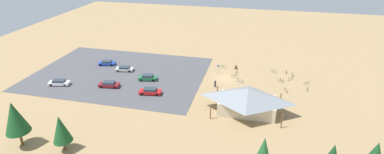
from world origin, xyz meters
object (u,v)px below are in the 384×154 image
Objects in this scene: bike_pavilion at (247,99)px; bicycle_black_back_row at (281,81)px; car_green_aisle_side at (148,77)px; car_maroon_second_row at (109,84)px; bicycle_orange_edge_south at (290,79)px; pine_mideast at (263,154)px; pine_east at (61,129)px; car_white_end_stall at (59,82)px; pine_center at (15,117)px; trash_bin at (236,67)px; bicycle_white_edge_north at (240,81)px; bicycle_black_yard_center at (235,76)px; bicycle_yellow_yard_left at (286,90)px; bicycle_purple_by_bin at (274,71)px; car_silver_back_corner at (125,69)px; car_blue_front_row at (107,63)px; bicycle_green_near_sign at (223,66)px; bicycle_silver_yard_right at (293,75)px; bicycle_white_near_porch at (237,72)px; bicycle_teal_front_row at (307,89)px; bicycle_red_lone_west at (286,72)px; lot_sign at (218,68)px; visitor_near_lot at (215,83)px; car_red_mid_lot at (150,91)px.

bike_pavilion is 16.99m from bicycle_black_back_row.
car_green_aisle_side is 9.06m from car_maroon_second_row.
pine_mideast is at bearing 80.13° from bicycle_orange_edge_south.
pine_east is at bearing 0.12° from pine_mideast.
pine_mideast is 1.55× the size of car_white_end_stall.
car_white_end_stall is (7.82, -20.69, -4.70)m from pine_center.
trash_bin is at bearing -79.48° from pine_mideast.
bicycle_black_back_row is (-9.41, -2.40, -0.01)m from bicycle_white_edge_north.
car_green_aisle_side is at bearing 17.57° from bicycle_black_yard_center.
bicycle_yellow_yard_left reaches higher than bicycle_white_edge_north.
pine_east reaches higher than bicycle_purple_by_bin.
bicycle_black_back_row is at bearing -176.14° from car_silver_back_corner.
car_blue_front_row is (43.27, 5.34, 0.30)m from bicycle_purple_by_bin.
bicycle_green_near_sign is 20.10m from car_green_aisle_side.
car_white_end_stall is (38.74, 18.86, 0.27)m from trash_bin.
car_white_end_stall is (52.80, 17.54, 0.34)m from bicycle_silver_yard_right.
pine_east is 48.39m from bicycle_black_back_row.
pine_east is 35.29m from car_blue_front_row.
trash_bin is 9.49m from bicycle_purple_by_bin.
car_white_end_stall is (42.85, -1.70, -2.19)m from bike_pavilion.
bicycle_silver_yard_right is 1.12× the size of bicycle_black_back_row.
bicycle_black_back_row is 0.85× the size of bicycle_white_near_porch.
car_blue_front_row is at bearing 9.10° from trash_bin.
pine_east is 50.57m from bicycle_teal_front_row.
bicycle_teal_front_row is 0.36× the size of car_maroon_second_row.
bicycle_black_back_row reaches higher than bicycle_orange_edge_south.
pine_east is 3.85× the size of bicycle_white_edge_north.
pine_center reaches higher than bike_pavilion.
bicycle_silver_yard_right is 0.36× the size of car_green_aisle_side.
bicycle_red_lone_west is at bearing -112.18° from bike_pavilion.
lot_sign is 7.93m from visitor_near_lot.
bicycle_black_yard_center is at bearing -160.82° from car_white_end_stall.
pine_mideast is 39.75m from bicycle_red_lone_west.
bicycle_white_edge_north is at bearing -150.57° from car_red_mid_lot.
trash_bin is at bearing -107.49° from visitor_near_lot.
car_red_mid_lot is at bearing 136.55° from car_silver_back_corner.
car_blue_front_row is (30.37, 5.39, 0.31)m from bicycle_green_near_sign.
pine_mideast is 32.00m from bicycle_white_edge_north.
bicycle_black_yard_center is at bearing -156.70° from car_maroon_second_row.
lot_sign is 1.25× the size of bicycle_teal_front_row.
car_silver_back_corner is at bearing 0.41° from bicycle_white_edge_north.
bicycle_white_near_porch is (13.61, 1.62, -0.01)m from bicycle_silver_yard_right.
bicycle_white_near_porch is at bearing -173.14° from lot_sign.
car_red_mid_lot is at bearing 37.10° from bicycle_black_yard_center.
car_maroon_second_row reaches higher than bicycle_black_yard_center.
pine_mideast is 46.76m from car_silver_back_corner.
trash_bin reaches higher than bicycle_white_near_porch.
pine_east is 5.04× the size of bicycle_orange_edge_south.
bicycle_black_yard_center is at bearing 124.78° from bicycle_green_near_sign.
bicycle_black_back_row is at bearing 107.77° from bicycle_purple_by_bin.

